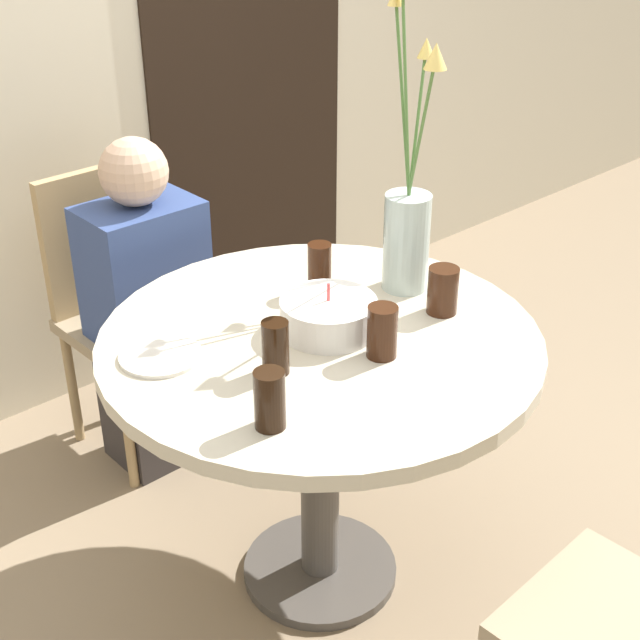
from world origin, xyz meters
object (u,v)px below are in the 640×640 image
object	(u,v)px
drink_glass_3	(319,267)
drink_glass_4	(275,348)
person_boy	(149,318)
birthday_cake	(327,315)
side_plate	(161,356)
drink_glass_0	(443,290)
flower_vase	(408,220)
drink_glass_1	(270,400)
chair_left_flank	(121,296)
drink_glass_2	(382,332)

from	to	relation	value
drink_glass_3	drink_glass_4	distance (m)	0.42
person_boy	drink_glass_3	bearing A→B (deg)	-74.09
birthday_cake	person_boy	world-z (taller)	person_boy
person_boy	birthday_cake	bearing A→B (deg)	-87.01
side_plate	drink_glass_0	distance (m)	0.71
side_plate	birthday_cake	bearing A→B (deg)	-23.77
birthday_cake	flower_vase	bearing A→B (deg)	6.37
drink_glass_1	drink_glass_0	bearing A→B (deg)	8.15
chair_left_flank	drink_glass_1	xyz separation A→B (m)	(-0.31, -1.15, 0.31)
side_plate	person_boy	world-z (taller)	person_boy
birthday_cake	drink_glass_0	size ratio (longest dim) A/B	1.95
chair_left_flank	drink_glass_4	bearing A→B (deg)	-100.67
drink_glass_3	flower_vase	bearing A→B (deg)	-37.34
birthday_cake	person_boy	xyz separation A→B (m)	(-0.04, 0.77, -0.31)
birthday_cake	side_plate	world-z (taller)	birthday_cake
side_plate	flower_vase	bearing A→B (deg)	-10.68
drink_glass_2	person_boy	bearing A→B (deg)	93.21
chair_left_flank	drink_glass_2	distance (m)	1.15
birthday_cake	drink_glass_3	size ratio (longest dim) A/B	1.80
chair_left_flank	drink_glass_0	bearing A→B (deg)	-74.13
birthday_cake	drink_glass_4	xyz separation A→B (m)	(-0.21, -0.06, 0.02)
side_plate	drink_glass_2	xyz separation A→B (m)	(0.38, -0.33, 0.06)
drink_glass_2	flower_vase	bearing A→B (deg)	34.68
chair_left_flank	drink_glass_0	xyz separation A→B (m)	(0.32, -1.05, 0.31)
chair_left_flank	drink_glass_0	size ratio (longest dim) A/B	7.66
chair_left_flank	drink_glass_3	bearing A→B (deg)	-78.09
chair_left_flank	person_boy	distance (m)	0.16
side_plate	drink_glass_1	bearing A→B (deg)	-87.41
side_plate	drink_glass_3	distance (m)	0.50
drink_glass_4	drink_glass_3	bearing A→B (deg)	34.33
chair_left_flank	drink_glass_0	world-z (taller)	chair_left_flank
flower_vase	drink_glass_1	xyz separation A→B (m)	(-0.66, -0.25, -0.12)
drink_glass_1	drink_glass_4	distance (m)	0.21
drink_glass_1	drink_glass_4	size ratio (longest dim) A/B	1.02
flower_vase	drink_glass_1	size ratio (longest dim) A/B	5.96
flower_vase	drink_glass_3	world-z (taller)	flower_vase
side_plate	chair_left_flank	bearing A→B (deg)	66.94
side_plate	drink_glass_1	xyz separation A→B (m)	(0.02, -0.38, 0.06)
chair_left_flank	birthday_cake	xyz separation A→B (m)	(0.04, -0.93, 0.29)
birthday_cake	flower_vase	size ratio (longest dim) A/B	0.31
chair_left_flank	person_boy	xyz separation A→B (m)	(0.00, -0.16, -0.02)
chair_left_flank	drink_glass_2	size ratio (longest dim) A/B	7.33
flower_vase	person_boy	size ratio (longest dim) A/B	0.71
chair_left_flank	side_plate	distance (m)	0.87
chair_left_flank	side_plate	world-z (taller)	chair_left_flank
flower_vase	drink_glass_2	distance (m)	0.38
birthday_cake	drink_glass_1	xyz separation A→B (m)	(-0.35, -0.21, 0.02)
drink_glass_4	person_boy	xyz separation A→B (m)	(0.17, 0.83, -0.33)
flower_vase	drink_glass_4	distance (m)	0.55
drink_glass_1	person_boy	size ratio (longest dim) A/B	0.12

